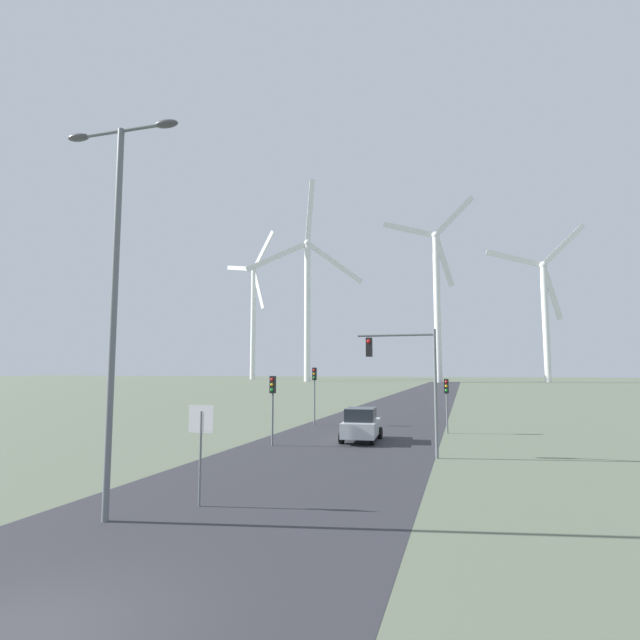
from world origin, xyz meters
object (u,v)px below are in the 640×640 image
Objects in this scene: wind_turbine_right at (545,308)px; wind_turbine_center at (437,292)px; traffic_light_post_mid_left at (314,383)px; traffic_light_mast_overhead at (408,367)px; stop_sign_near at (201,435)px; traffic_light_post_near_right at (447,393)px; traffic_light_post_near_left at (273,394)px; wind_turbine_far_left at (253,311)px; streetlamp at (116,268)px; car_approaching at (361,425)px; wind_turbine_left at (307,294)px.

wind_turbine_center is at bearing -155.83° from wind_turbine_right.
traffic_light_mast_overhead reaches higher than traffic_light_post_mid_left.
traffic_light_post_near_right is at bearing 71.76° from stop_sign_near.
traffic_light_post_near_left is 0.06× the size of wind_turbine_far_left.
streetlamp is 2.54× the size of car_approaching.
wind_turbine_far_left is at bearing 155.81° from wind_turbine_center.
wind_turbine_left is (-50.43, 143.94, 26.84)m from traffic_light_mast_overhead.
stop_sign_near is 173.60m from wind_turbine_right.
traffic_light_post_near_left is 9.99m from traffic_light_post_mid_left.
traffic_light_post_near_right is 9.56m from traffic_light_post_mid_left.
traffic_light_post_mid_left is 134.30m from wind_turbine_center.
streetlamp reaches higher than stop_sign_near.
wind_turbine_right is at bearing 78.14° from car_approaching.
traffic_light_post_near_right is at bearing -100.59° from wind_turbine_right.
wind_turbine_far_left is (-88.30, 170.33, 27.54)m from traffic_light_post_near_right.
traffic_light_post_near_right is 0.05× the size of wind_turbine_left.
stop_sign_near is 0.05× the size of wind_turbine_right.
stop_sign_near is 0.80× the size of traffic_light_post_near_left.
stop_sign_near is at bearing -73.54° from wind_turbine_left.
wind_turbine_center is at bearing -1.17° from wind_turbine_left.
traffic_light_post_near_right is 9.50m from traffic_light_mast_overhead.
wind_turbine_far_left reaches higher than stop_sign_near.
wind_turbine_center is (-0.52, 153.02, 27.42)m from stop_sign_near.
wind_turbine_left is at bearing 178.83° from wind_turbine_center.
wind_turbine_far_left is (-86.91, 179.60, 25.95)m from traffic_light_mast_overhead.
wind_turbine_right is at bearing 79.53° from traffic_light_mast_overhead.
traffic_light_mast_overhead reaches higher than traffic_light_post_near_left.
wind_turbine_left is (-42.52, 132.56, 27.91)m from traffic_light_post_mid_left.
wind_turbine_center is (81.43, -36.57, -0.57)m from wind_turbine_far_left.
traffic_light_post_mid_left is 0.71× the size of traffic_light_mast_overhead.
wind_turbine_far_left reaches higher than car_approaching.
traffic_light_mast_overhead is at bearing 61.17° from streetlamp.
traffic_light_mast_overhead is at bearing -11.16° from traffic_light_post_near_left.
traffic_light_mast_overhead reaches higher than traffic_light_post_near_right.
wind_turbine_center is (-6.86, 133.76, 26.97)m from traffic_light_post_near_right.
traffic_light_post_mid_left is 13.90m from traffic_light_mast_overhead.
traffic_light_post_near_left is 0.06× the size of wind_turbine_center.
wind_turbine_center is at bearing 89.59° from streetlamp.
wind_turbine_center is at bearing 88.94° from traffic_light_post_mid_left.
traffic_light_post_near_left is 0.07× the size of wind_turbine_right.
wind_turbine_right is at bearing 79.41° from traffic_light_post_near_right.
traffic_light_post_mid_left is 0.07× the size of wind_turbine_center.
wind_turbine_left is (-47.35, 139.58, 30.00)m from car_approaching.
wind_turbine_left reaches higher than traffic_light_mast_overhead.
wind_turbine_right is (35.89, 170.59, 18.31)m from streetlamp.
stop_sign_near is 20.28m from traffic_light_post_near_right.
car_approaching is at bearing -64.44° from wind_turbine_far_left.
wind_turbine_center is at bearing 90.19° from stop_sign_near.
streetlamp is at bearing -102.10° from car_approaching.
traffic_light_post_near_right reaches higher than car_approaching.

